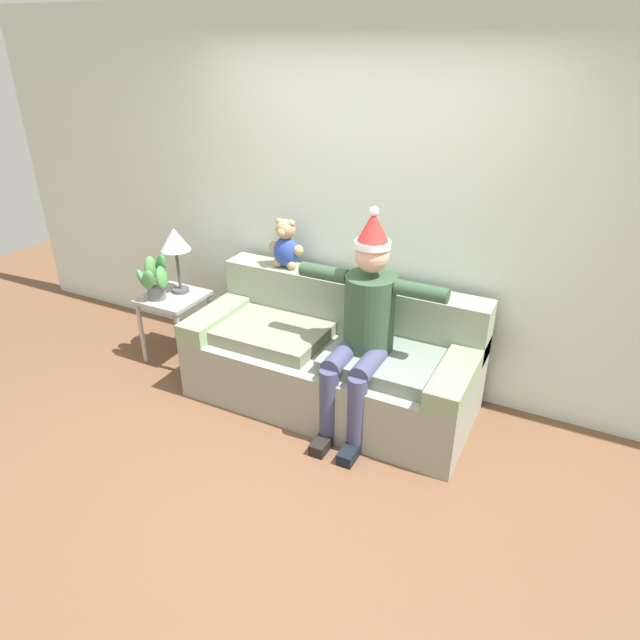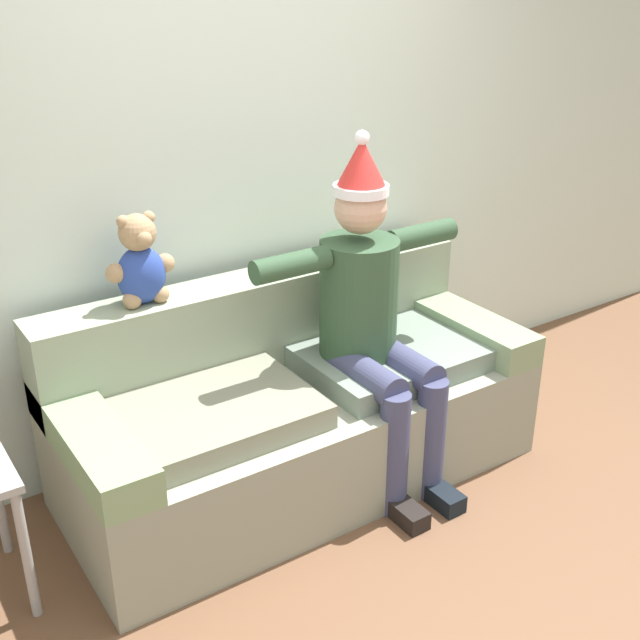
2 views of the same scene
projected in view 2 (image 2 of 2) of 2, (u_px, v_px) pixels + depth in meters
name	position (u px, v px, depth m)	size (l,w,h in m)	color
ground_plane	(444.00, 606.00, 2.91)	(10.00, 10.00, 0.00)	brown
back_wall	(227.00, 158.00, 3.53)	(7.00, 0.10, 2.70)	silver
couch	(294.00, 406.00, 3.54)	(2.06, 0.89, 0.87)	gray
person_seated	(372.00, 313.00, 3.38)	(1.02, 0.77, 1.54)	#2F4B31
teddy_bear	(140.00, 264.00, 3.19)	(0.29, 0.17, 0.38)	#29439D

